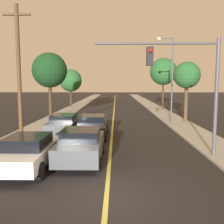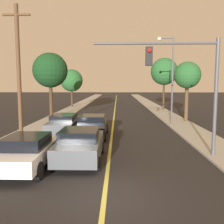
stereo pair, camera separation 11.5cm
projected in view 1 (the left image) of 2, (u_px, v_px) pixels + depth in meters
The scene contains 15 objects.
ground_plane at pixel (107, 196), 8.19m from camera, with size 200.00×200.00×0.00m, color black.
road_surface at pixel (114, 105), 43.95m from camera, with size 9.64×80.00×0.01m.
sidewalk_left at pixel (80, 104), 44.05m from camera, with size 2.50×80.00×0.12m.
sidewalk_right at pixel (149, 104), 43.84m from camera, with size 2.50×80.00×0.12m.
car_near_lane_front at pixel (81, 145), 11.80m from camera, with size 2.08×4.26×1.57m.
car_near_lane_second at pixel (92, 126), 17.24m from camera, with size 2.08×4.46×1.53m.
car_outer_lane_front at pixel (29, 151), 10.80m from camera, with size 2.00×4.55×1.47m.
car_outer_lane_second at pixel (65, 123), 18.22m from camera, with size 1.95×4.91×1.48m.
traffic_signal_mast at pixel (186, 75), 12.12m from camera, with size 6.06×0.42×5.74m.
streetlamp_right at pixel (169, 70), 21.56m from camera, with size 1.46×0.36×7.56m.
utility_pole_left at pixel (19, 72), 14.64m from camera, with size 1.60×0.24×8.10m.
tree_left_near at pixel (50, 70), 26.03m from camera, with size 3.63×3.63×6.78m.
tree_left_far at pixel (71, 81), 38.96m from camera, with size 3.49×3.49×5.80m.
tree_right_near at pixel (187, 76), 23.34m from camera, with size 2.49×2.49×5.62m.
tree_right_far at pixel (163, 72), 33.72m from camera, with size 3.65×3.65×7.03m.
Camera 1 is at (0.31, -7.82, 3.68)m, focal length 40.00 mm.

